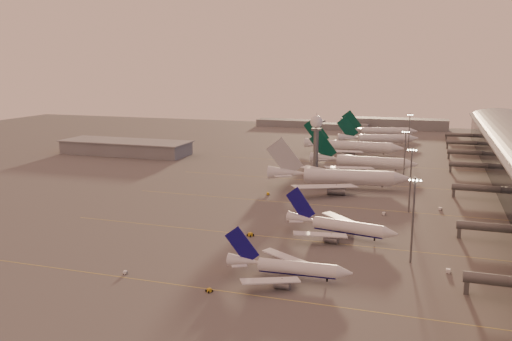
% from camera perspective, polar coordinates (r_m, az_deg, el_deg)
% --- Properties ---
extents(ground, '(700.00, 700.00, 0.00)m').
position_cam_1_polar(ground, '(174.17, -3.65, -7.54)').
color(ground, '#545252').
rests_on(ground, ground).
extents(taxiway_markings, '(180.00, 185.25, 0.02)m').
position_cam_1_polar(taxiway_markings, '(218.67, 9.21, -3.75)').
color(taxiway_markings, gold).
rests_on(taxiway_markings, ground).
extents(hangar, '(82.00, 27.00, 8.50)m').
position_cam_1_polar(hangar, '(348.56, -13.54, 2.40)').
color(hangar, slate).
rests_on(hangar, ground).
extents(radar_tower, '(6.40, 6.40, 31.10)m').
position_cam_1_polar(radar_tower, '(281.01, 6.36, 4.00)').
color(radar_tower, '#575A5F').
rests_on(radar_tower, ground).
extents(mast_a, '(3.60, 0.56, 25.00)m').
position_cam_1_polar(mast_a, '(158.78, 16.20, -4.65)').
color(mast_a, '#575A5F').
rests_on(mast_a, ground).
extents(mast_b, '(3.60, 0.56, 25.00)m').
position_cam_1_polar(mast_b, '(212.36, 15.96, -0.68)').
color(mast_b, '#575A5F').
rests_on(mast_b, ground).
extents(mast_c, '(3.60, 0.56, 25.00)m').
position_cam_1_polar(mast_c, '(266.64, 15.39, 1.71)').
color(mast_c, '#575A5F').
rests_on(mast_c, ground).
extents(mast_d, '(3.60, 0.56, 25.00)m').
position_cam_1_polar(mast_d, '(355.79, 15.82, 3.99)').
color(mast_d, '#575A5F').
rests_on(mast_d, ground).
extents(distant_horizon, '(165.00, 37.50, 9.00)m').
position_cam_1_polar(distant_horizon, '(484.58, 11.05, 4.85)').
color(distant_horizon, slate).
rests_on(distant_horizon, ground).
extents(narrowbody_near, '(34.36, 27.41, 13.42)m').
position_cam_1_polar(narrowbody_near, '(144.96, 3.43, -10.34)').
color(narrowbody_near, silver).
rests_on(narrowbody_near, ground).
extents(narrowbody_mid, '(38.36, 30.34, 15.12)m').
position_cam_1_polar(narrowbody_mid, '(180.08, 8.86, -5.99)').
color(narrowbody_mid, silver).
rests_on(narrowbody_mid, ground).
extents(widebody_white, '(65.09, 51.81, 22.98)m').
position_cam_1_polar(widebody_white, '(248.23, 8.71, -0.99)').
color(widebody_white, silver).
rests_on(widebody_white, ground).
extents(greentail_a, '(57.20, 46.20, 20.78)m').
position_cam_1_polar(greentail_a, '(291.06, 11.19, 0.66)').
color(greentail_a, silver).
rests_on(greentail_a, ground).
extents(greentail_b, '(62.41, 50.37, 22.66)m').
position_cam_1_polar(greentail_b, '(341.06, 10.20, 2.29)').
color(greentail_b, silver).
rests_on(greentail_b, ground).
extents(greentail_c, '(54.60, 43.36, 20.60)m').
position_cam_1_polar(greentail_c, '(383.40, 12.73, 3.11)').
color(greentail_c, silver).
rests_on(greentail_c, ground).
extents(greentail_d, '(56.75, 45.37, 20.87)m').
position_cam_1_polar(greentail_d, '(425.88, 12.92, 3.90)').
color(greentail_d, silver).
rests_on(greentail_d, ground).
extents(gsv_truck_a, '(5.05, 2.48, 1.95)m').
position_cam_1_polar(gsv_truck_a, '(152.45, -13.48, -10.23)').
color(gsv_truck_a, white).
rests_on(gsv_truck_a, ground).
extents(gsv_tug_near, '(3.23, 3.68, 0.90)m').
position_cam_1_polar(gsv_tug_near, '(138.33, -4.94, -12.47)').
color(gsv_tug_near, gold).
rests_on(gsv_tug_near, ground).
extents(gsv_catering_a, '(5.87, 3.20, 4.61)m').
position_cam_1_polar(gsv_catering_a, '(157.56, 19.70, -9.37)').
color(gsv_catering_a, white).
rests_on(gsv_catering_a, ground).
extents(gsv_tug_mid, '(4.62, 3.98, 1.13)m').
position_cam_1_polar(gsv_tug_mid, '(179.21, -0.59, -6.77)').
color(gsv_tug_mid, gold).
rests_on(gsv_tug_mid, ground).
extents(gsv_truck_b, '(6.16, 3.32, 2.36)m').
position_cam_1_polar(gsv_truck_b, '(208.60, 13.43, -4.31)').
color(gsv_truck_b, white).
rests_on(gsv_truck_b, ground).
extents(gsv_truck_c, '(6.48, 3.93, 2.47)m').
position_cam_1_polar(gsv_truck_c, '(233.86, 1.39, -2.30)').
color(gsv_truck_c, gold).
rests_on(gsv_truck_c, ground).
extents(gsv_catering_b, '(5.61, 4.08, 4.21)m').
position_cam_1_polar(gsv_catering_b, '(221.69, 18.90, -3.45)').
color(gsv_catering_b, white).
rests_on(gsv_catering_b, ground).
extents(gsv_tug_far, '(3.50, 4.08, 1.00)m').
position_cam_1_polar(gsv_tug_far, '(260.10, 6.24, -1.15)').
color(gsv_tug_far, white).
rests_on(gsv_tug_far, ground).
extents(gsv_truck_d, '(3.89, 6.04, 2.30)m').
position_cam_1_polar(gsv_truck_d, '(291.99, 3.01, 0.40)').
color(gsv_truck_d, white).
rests_on(gsv_truck_d, ground).
extents(gsv_tug_hangar, '(3.79, 2.60, 1.01)m').
position_cam_1_polar(gsv_tug_hangar, '(312.69, 14.45, 0.66)').
color(gsv_tug_hangar, gold).
rests_on(gsv_tug_hangar, ground).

